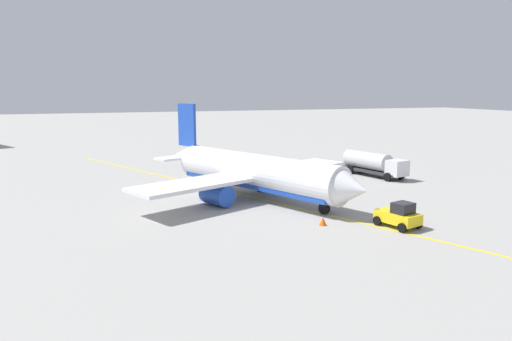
{
  "coord_description": "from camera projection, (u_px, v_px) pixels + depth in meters",
  "views": [
    {
      "loc": [
        46.84,
        -16.91,
        11.51
      ],
      "look_at": [
        0.0,
        0.0,
        3.0
      ],
      "focal_mm": 33.51,
      "sensor_mm": 36.0,
      "label": 1
    }
  ],
  "objects": [
    {
      "name": "pushback_tug",
      "position": [
        399.0,
        216.0,
        40.13
      ],
      "size": [
        4.0,
        3.12,
        2.2
      ],
      "color": "yellow",
      "rests_on": "ground"
    },
    {
      "name": "refueling_worker",
      "position": [
        338.0,
        171.0,
        63.25
      ],
      "size": [
        0.63,
        0.58,
        1.71
      ],
      "color": "navy",
      "rests_on": "ground"
    },
    {
      "name": "airplane",
      "position": [
        253.0,
        173.0,
        50.9
      ],
      "size": [
        27.65,
        27.18,
        9.76
      ],
      "color": "white",
      "rests_on": "ground"
    },
    {
      "name": "fuel_tanker",
      "position": [
        373.0,
        163.0,
        63.75
      ],
      "size": [
        10.73,
        4.86,
        3.15
      ],
      "color": "#2D2D33",
      "rests_on": "ground"
    },
    {
      "name": "taxi_line_marking",
      "position": [
        256.0,
        198.0,
        51.02
      ],
      "size": [
        75.0,
        33.6,
        0.01
      ],
      "primitive_type": "cube",
      "rotation": [
        0.0,
        0.0,
        0.42
      ],
      "color": "yellow",
      "rests_on": "ground"
    },
    {
      "name": "safety_cone_nose",
      "position": [
        323.0,
        221.0,
        40.79
      ],
      "size": [
        0.66,
        0.66,
        0.74
      ],
      "primitive_type": "cone",
      "color": "#F2590F",
      "rests_on": "ground"
    },
    {
      "name": "ground_plane",
      "position": [
        256.0,
        198.0,
        51.02
      ],
      "size": [
        400.0,
        400.0,
        0.0
      ],
      "primitive_type": "plane",
      "color": "#9E9B96"
    }
  ]
}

